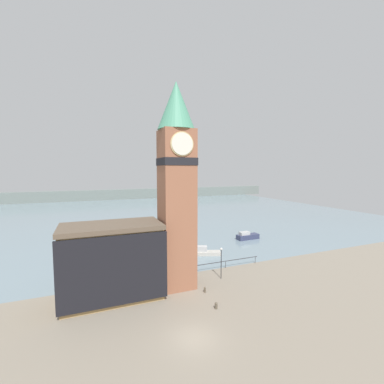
% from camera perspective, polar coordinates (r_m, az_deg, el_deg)
% --- Properties ---
extents(ground_plane, '(160.00, 160.00, 0.00)m').
position_cam_1_polar(ground_plane, '(25.64, 0.40, -29.80)').
color(ground_plane, gray).
extents(water, '(160.00, 120.00, 0.00)m').
position_cam_1_polar(water, '(94.36, -16.95, -4.27)').
color(water, gray).
rests_on(water, ground_plane).
extents(far_shoreline, '(180.00, 3.00, 5.00)m').
position_cam_1_polar(far_shoreline, '(133.67, -18.53, -0.60)').
color(far_shoreline, slate).
rests_on(far_shoreline, water).
extents(pier_railing, '(11.25, 0.08, 1.09)m').
position_cam_1_polar(pier_railing, '(39.97, 7.48, -15.12)').
color(pier_railing, '#333338').
rests_on(pier_railing, ground_plane).
extents(clock_tower, '(4.53, 4.53, 25.18)m').
position_cam_1_polar(clock_tower, '(31.52, -3.44, 2.63)').
color(clock_tower, '#935B42').
rests_on(clock_tower, ground_plane).
extents(pier_building, '(11.14, 6.09, 8.54)m').
position_cam_1_polar(pier_building, '(31.46, -17.26, -14.47)').
color(pier_building, '#A88451').
rests_on(pier_building, ground_plane).
extents(boat_near, '(5.28, 3.28, 1.54)m').
position_cam_1_polar(boat_near, '(45.51, 2.72, -13.11)').
color(boat_near, '#B7B2A8').
rests_on(boat_near, water).
extents(boat_far, '(4.99, 1.90, 1.66)m').
position_cam_1_polar(boat_far, '(56.42, 12.16, -9.57)').
color(boat_far, '#333856').
rests_on(boat_far, water).
extents(mooring_bollard_near, '(0.26, 0.26, 0.68)m').
position_cam_1_polar(mooring_bollard_near, '(32.82, 2.88, -20.81)').
color(mooring_bollard_near, brown).
rests_on(mooring_bollard_near, ground_plane).
extents(mooring_bollard_far, '(0.31, 0.31, 0.71)m').
position_cam_1_polar(mooring_bollard_far, '(29.66, 5.39, -23.76)').
color(mooring_bollard_far, brown).
rests_on(mooring_bollard_far, ground_plane).
extents(lamp_post, '(0.32, 0.32, 4.25)m').
position_cam_1_polar(lamp_post, '(35.69, 6.51, -14.22)').
color(lamp_post, black).
rests_on(lamp_post, ground_plane).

